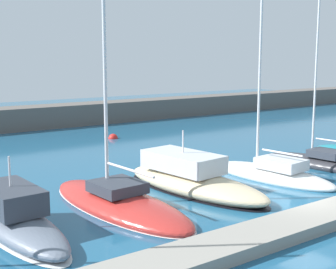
{
  "coord_description": "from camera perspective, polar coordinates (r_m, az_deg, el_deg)",
  "views": [
    {
      "loc": [
        -17.26,
        -13.15,
        6.74
      ],
      "look_at": [
        -3.93,
        5.05,
        3.1
      ],
      "focal_mm": 51.21,
      "sensor_mm": 36.0,
      "label": 1
    }
  ],
  "objects": [
    {
      "name": "ground_plane",
      "position": [
        22.72,
        15.9,
        -8.45
      ],
      "size": [
        120.0,
        120.0,
        0.0
      ],
      "primitive_type": "plane",
      "color": "#1E567A"
    },
    {
      "name": "dock_pier",
      "position": [
        21.77,
        19.24,
        -8.75
      ],
      "size": [
        39.67,
        1.99,
        0.47
      ],
      "primitive_type": "cube",
      "color": "gray",
      "rests_on": "ground_plane"
    },
    {
      "name": "breakwater_seawall",
      "position": [
        47.99,
        -14.88,
        2.05
      ],
      "size": [
        108.0,
        3.3,
        2.11
      ],
      "primitive_type": "cube",
      "color": "#5B5651",
      "rests_on": "ground_plane"
    },
    {
      "name": "motorboat_slate_second",
      "position": [
        20.15,
        -18.06,
        -9.39
      ],
      "size": [
        2.6,
        9.14,
        3.18
      ],
      "rotation": [
        0.0,
        0.0,
        1.61
      ],
      "color": "slate",
      "rests_on": "ground_plane"
    },
    {
      "name": "sailboat_red_third",
      "position": [
        22.05,
        -5.93,
        -8.02
      ],
      "size": [
        3.73,
        10.03,
        14.83
      ],
      "rotation": [
        0.0,
        0.0,
        1.63
      ],
      "color": "#B72D28",
      "rests_on": "ground_plane"
    },
    {
      "name": "motorboat_sand_fourth",
      "position": [
        24.7,
        2.82,
        -5.37
      ],
      "size": [
        3.94,
        9.54,
        3.29
      ],
      "rotation": [
        0.0,
        0.0,
        1.68
      ],
      "color": "beige",
      "rests_on": "ground_plane"
    },
    {
      "name": "sailboat_white_fifth",
      "position": [
        27.76,
        12.27,
        -4.43
      ],
      "size": [
        3.53,
        8.25,
        16.67
      ],
      "rotation": [
        0.0,
        0.0,
        1.67
      ],
      "color": "white",
      "rests_on": "ground_plane"
    },
    {
      "name": "sailboat_charcoal_sixth",
      "position": [
        31.21,
        18.15,
        -3.18
      ],
      "size": [
        2.9,
        8.28,
        13.56
      ],
      "rotation": [
        0.0,
        0.0,
        1.67
      ],
      "color": "#2D2D33",
      "rests_on": "ground_plane"
    },
    {
      "name": "mooring_buoy_red",
      "position": [
        40.54,
        -6.55,
        -0.47
      ],
      "size": [
        0.8,
        0.8,
        0.8
      ],
      "primitive_type": "sphere",
      "color": "red",
      "rests_on": "ground_plane"
    }
  ]
}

